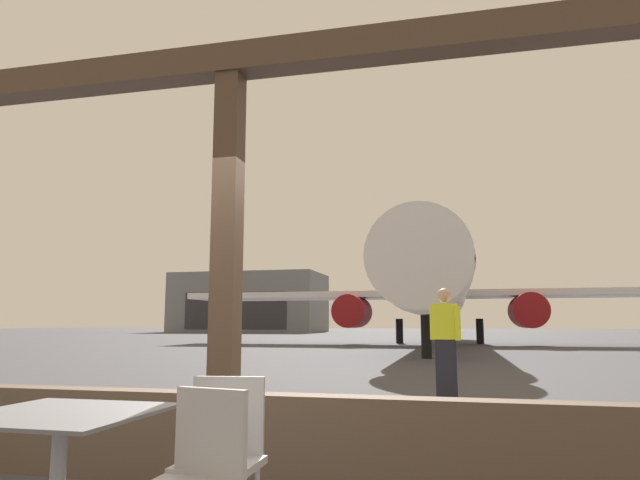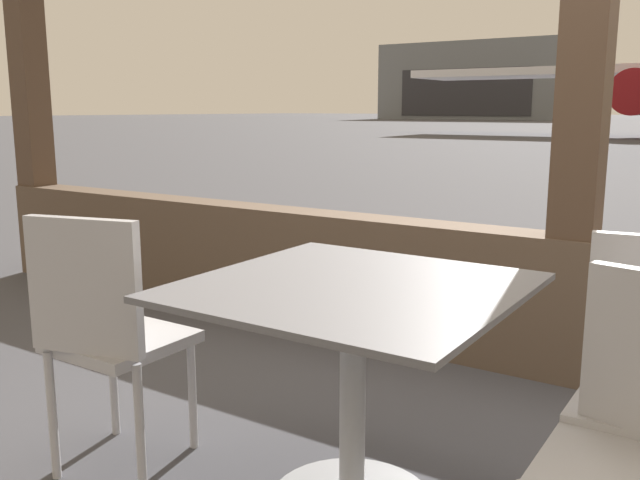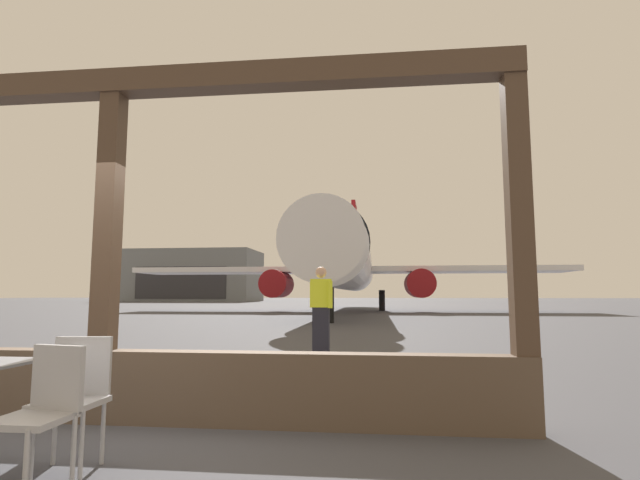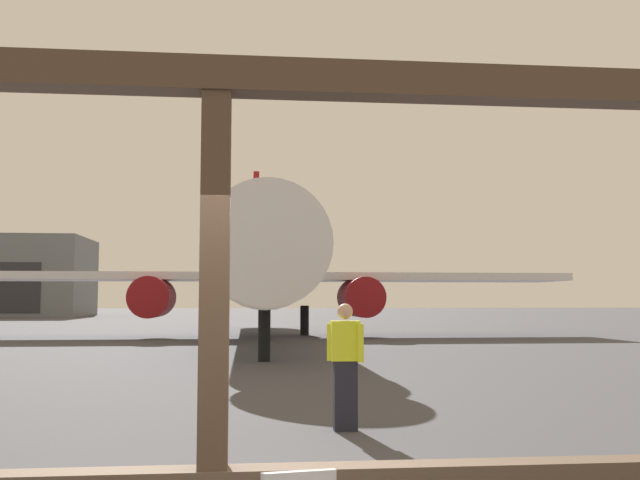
# 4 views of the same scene
# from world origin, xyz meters

# --- Properties ---
(ground_plane) EXTENTS (220.00, 220.00, 0.00)m
(ground_plane) POSITION_xyz_m (0.00, 40.00, 0.00)
(ground_plane) COLOR #424247
(window_frame) EXTENTS (8.06, 0.24, 3.47)m
(window_frame) POSITION_xyz_m (0.00, 0.00, 1.22)
(window_frame) COLOR brown
(window_frame) RESTS_ON ground
(airplane) EXTENTS (30.46, 31.71, 9.92)m
(airplane) POSITION_xyz_m (0.72, 28.42, 3.19)
(airplane) COLOR silver
(airplane) RESTS_ON ground
(ground_crew_worker) EXTENTS (0.48, 0.37, 1.74)m
(ground_crew_worker) POSITION_xyz_m (1.58, 4.97, 0.90)
(ground_crew_worker) COLOR black
(ground_crew_worker) RESTS_ON ground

